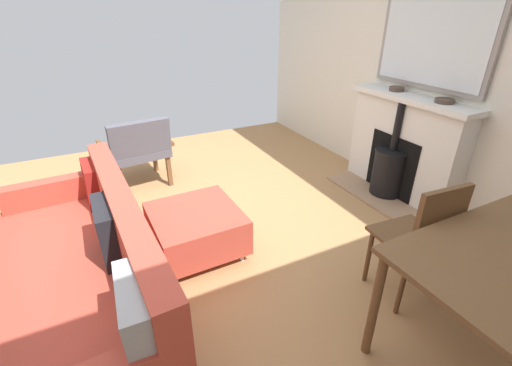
{
  "coord_description": "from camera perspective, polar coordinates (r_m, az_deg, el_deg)",
  "views": [
    {
      "loc": [
        0.56,
        2.36,
        1.78
      ],
      "look_at": [
        -0.38,
        0.52,
        0.71
      ],
      "focal_mm": 24.23,
      "sensor_mm": 36.0,
      "label": 1
    }
  ],
  "objects": [
    {
      "name": "wall_left",
      "position": [
        3.82,
        26.16,
        19.21
      ],
      "size": [
        0.12,
        5.23,
        2.83
      ],
      "primitive_type": "cube",
      "color": "silver",
      "rests_on": "ground"
    },
    {
      "name": "mantel_bowl_far",
      "position": [
        3.47,
        28.69,
        11.87
      ],
      "size": [
        0.16,
        0.16,
        0.04
      ],
      "color": "#47382D",
      "rests_on": "fireplace"
    },
    {
      "name": "armchair_accent",
      "position": [
        3.85,
        -18.95,
        5.56
      ],
      "size": [
        0.74,
        0.65,
        0.78
      ],
      "color": "brown",
      "rests_on": "ground"
    },
    {
      "name": "ground_plane",
      "position": [
        3.01,
        -11.12,
        -9.7
      ],
      "size": [
        4.85,
        5.23,
        0.01
      ],
      "primitive_type": "cube",
      "color": "#A87A4C"
    },
    {
      "name": "mirror_over_mantel",
      "position": [
        3.66,
        27.49,
        21.37
      ],
      "size": [
        0.04,
        1.17,
        0.99
      ],
      "color": "gray"
    },
    {
      "name": "mantel_bowl_near",
      "position": [
        3.79,
        22.22,
        14.24
      ],
      "size": [
        0.14,
        0.14,
        0.04
      ],
      "color": "#47382D",
      "rests_on": "fireplace"
    },
    {
      "name": "dining_chair_near_fireplace",
      "position": [
        2.38,
        25.81,
        -7.71
      ],
      "size": [
        0.43,
        0.43,
        0.89
      ],
      "color": "brown",
      "rests_on": "ground"
    },
    {
      "name": "sofa",
      "position": [
        2.37,
        -26.23,
        -13.27
      ],
      "size": [
        0.91,
        1.98,
        0.81
      ],
      "color": "#B2B2B7",
      "rests_on": "ground"
    },
    {
      "name": "ottoman",
      "position": [
        2.76,
        -9.84,
        -7.28
      ],
      "size": [
        0.67,
        0.68,
        0.38
      ],
      "color": "#B2B2B7",
      "rests_on": "ground"
    },
    {
      "name": "fireplace",
      "position": [
        3.79,
        22.72,
        4.74
      ],
      "size": [
        0.58,
        1.31,
        1.03
      ],
      "color": "#9E7A5B",
      "rests_on": "ground"
    }
  ]
}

